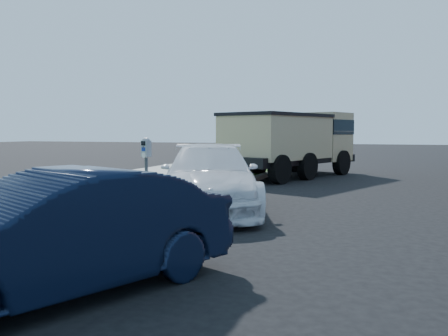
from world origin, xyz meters
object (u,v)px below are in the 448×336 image
(parking_meter, at_px, (146,158))
(navy_sedan, at_px, (56,234))
(dump_truck, at_px, (293,140))
(white_wagon, at_px, (210,177))

(parking_meter, distance_m, navy_sedan, 4.91)
(dump_truck, bearing_deg, navy_sedan, -67.80)
(navy_sedan, bearing_deg, parking_meter, 130.66)
(parking_meter, height_order, navy_sedan, parking_meter)
(dump_truck, bearing_deg, parking_meter, -75.39)
(white_wagon, bearing_deg, navy_sedan, -107.10)
(parking_meter, distance_m, dump_truck, 10.13)
(parking_meter, relative_size, dump_truck, 0.22)
(parking_meter, xyz_separation_m, dump_truck, (1.12, 10.06, 0.20))
(white_wagon, height_order, dump_truck, dump_truck)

